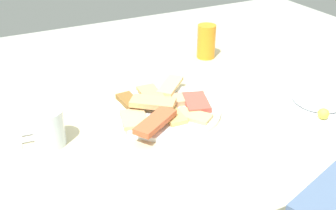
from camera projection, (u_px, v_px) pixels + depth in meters
dining_table at (169, 137)px, 1.21m from camera, size 1.18×0.86×0.71m
pide_platter at (165, 109)px, 1.18m from camera, size 0.30×0.31×0.05m
salad_plate_greens at (319, 99)px, 1.21m from camera, size 0.24×0.24×0.06m
soda_can at (206, 41)px, 1.51m from camera, size 0.07×0.07×0.12m
drinking_glass at (49, 128)px, 1.03m from camera, size 0.08×0.08×0.09m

